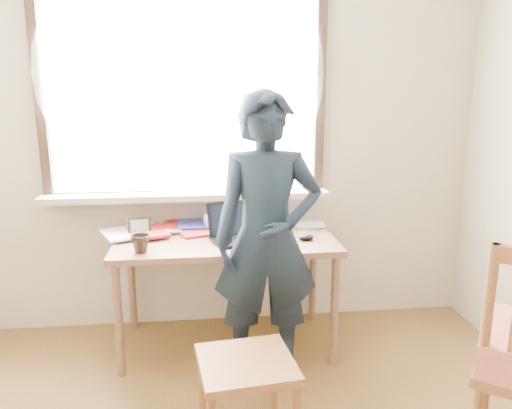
{
  "coord_description": "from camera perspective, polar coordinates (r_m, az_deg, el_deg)",
  "views": [
    {
      "loc": [
        -0.11,
        -1.3,
        1.64
      ],
      "look_at": [
        0.14,
        0.95,
        1.09
      ],
      "focal_mm": 35.0,
      "sensor_mm": 36.0,
      "label": 1
    }
  ],
  "objects": [
    {
      "name": "mouse",
      "position": [
        3.03,
        5.7,
        -3.74
      ],
      "size": [
        0.1,
        0.07,
        0.04
      ],
      "primitive_type": "ellipsoid",
      "color": "black",
      "rests_on": "desk"
    },
    {
      "name": "room_shell",
      "position": [
        1.5,
        -3.16,
        13.56
      ],
      "size": [
        3.52,
        4.02,
        2.61
      ],
      "color": "#BAAD95",
      "rests_on": "ground"
    },
    {
      "name": "mug_white",
      "position": [
        3.25,
        -4.85,
        -1.93
      ],
      "size": [
        0.19,
        0.19,
        0.1
      ],
      "primitive_type": "imported",
      "rotation": [
        0.0,
        0.0,
        0.89
      ],
      "color": "white",
      "rests_on": "desk"
    },
    {
      "name": "desk",
      "position": [
        3.09,
        -3.49,
        -5.14
      ],
      "size": [
        1.34,
        0.67,
        0.72
      ],
      "color": "brown",
      "rests_on": "ground"
    },
    {
      "name": "laptop",
      "position": [
        3.03,
        -2.17,
        -3.04
      ],
      "size": [
        0.38,
        0.34,
        0.22
      ],
      "color": "black",
      "rests_on": "desk"
    },
    {
      "name": "work_chair",
      "position": [
        2.38,
        -1.11,
        -18.77
      ],
      "size": [
        0.47,
        0.45,
        0.43
      ],
      "color": "brown",
      "rests_on": "ground"
    },
    {
      "name": "desk_clutter",
      "position": [
        3.24,
        -9.65,
        -2.61
      ],
      "size": [
        0.75,
        0.47,
        0.05
      ],
      "color": "#3548AF",
      "rests_on": "desk"
    },
    {
      "name": "mug_dark",
      "position": [
        2.87,
        -13.05,
        -4.37
      ],
      "size": [
        0.14,
        0.14,
        0.1
      ],
      "primitive_type": "imported",
      "rotation": [
        0.0,
        0.0,
        -0.38
      ],
      "color": "black",
      "rests_on": "desk"
    },
    {
      "name": "picture_frame",
      "position": [
        3.17,
        -13.15,
        -2.57
      ],
      "size": [
        0.14,
        0.03,
        0.11
      ],
      "color": "black",
      "rests_on": "desk"
    },
    {
      "name": "person",
      "position": [
        2.74,
        1.27,
        -4.02
      ],
      "size": [
        0.6,
        0.41,
        1.62
      ],
      "primitive_type": "imported",
      "rotation": [
        0.0,
        0.0,
        -0.03
      ],
      "color": "black",
      "rests_on": "ground"
    },
    {
      "name": "book_a",
      "position": [
        3.28,
        -11.93,
        -2.76
      ],
      "size": [
        0.21,
        0.27,
        0.02
      ],
      "primitive_type": "imported",
      "rotation": [
        0.0,
        0.0,
        0.09
      ],
      "color": "white",
      "rests_on": "desk"
    },
    {
      "name": "book_b",
      "position": [
        3.38,
        4.37,
        -2.03
      ],
      "size": [
        0.23,
        0.29,
        0.02
      ],
      "primitive_type": "imported",
      "rotation": [
        0.0,
        0.0,
        -0.11
      ],
      "color": "white",
      "rests_on": "desk"
    }
  ]
}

